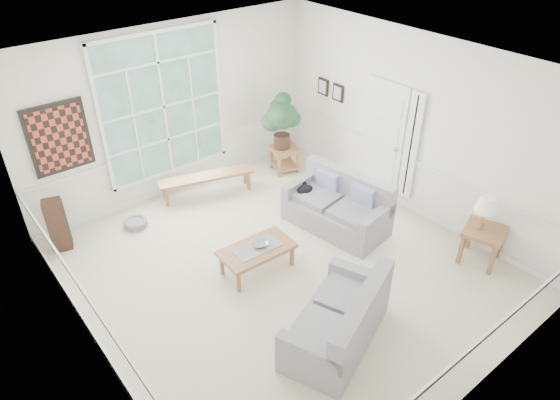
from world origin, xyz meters
The scene contains 24 objects.
floor centered at (0.00, 0.00, -0.01)m, with size 5.50×6.00×0.01m, color beige.
ceiling centered at (0.00, 0.00, 3.00)m, with size 5.50×6.00×0.02m, color white.
wall_back centered at (0.00, 3.00, 1.50)m, with size 5.50×0.02×3.00m, color white.
wall_front centered at (0.00, -3.00, 1.50)m, with size 5.50×0.02×3.00m, color white.
wall_left centered at (-2.75, 0.00, 1.50)m, with size 0.02×6.00×3.00m, color white.
wall_right centered at (2.75, 0.00, 1.50)m, with size 0.02×6.00×3.00m, color white.
window_back centered at (-0.20, 2.96, 1.65)m, with size 2.30×0.08×2.40m, color white.
entry_door centered at (2.71, 0.60, 1.05)m, with size 0.08×0.90×2.10m, color white.
door_sidelight centered at (2.71, -0.03, 1.15)m, with size 0.08×0.26×1.90m, color white.
wall_art centered at (-1.95, 2.95, 1.60)m, with size 0.90×0.06×1.10m, color maroon.
wall_frame_near centered at (2.71, 1.75, 1.55)m, with size 0.04×0.26×0.32m, color black.
wall_frame_far centered at (2.71, 2.15, 1.55)m, with size 0.04×0.26×0.32m, color black.
loveseat_right centered at (1.32, 0.25, 0.45)m, with size 0.86×1.67×0.90m, color gray.
loveseat_front centered at (-0.36, -1.48, 0.43)m, with size 1.60×0.83×0.87m, color gray.
coffee_table centered at (-0.33, 0.20, 0.20)m, with size 1.08×0.59×0.40m, color #8F5D3A.
pewter_bowl centered at (-0.26, 0.22, 0.44)m, with size 0.29×0.29×0.07m, color gray.
window_bench centered at (0.19, 2.43, 0.20)m, with size 1.71×0.33×0.40m, color #8F5D3A.
end_table centered at (1.85, 2.24, 0.25)m, with size 0.50×0.50×0.50m, color #8F5D3A.
houseplant centered at (1.83, 2.29, 1.03)m, with size 0.63×0.63×1.07m, color #254F2E, non-canonical shape.
side_table centered at (2.40, -1.73, 0.29)m, with size 0.56×0.56×0.57m, color #8F5D3A.
table_lamp centered at (2.37, -1.66, 0.85)m, with size 0.32×0.32×0.55m, color white, non-canonical shape.
pet_bed centered at (-1.26, 2.35, 0.06)m, with size 0.40×0.40×0.12m, color slate.
floor_speaker centered at (-2.40, 2.51, 0.44)m, with size 0.27×0.22×0.88m, color #361F17.
cat centered at (1.13, 0.82, 0.53)m, with size 0.30×0.21×0.14m, color black.
Camera 1 is at (-3.61, -4.41, 4.92)m, focal length 32.00 mm.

